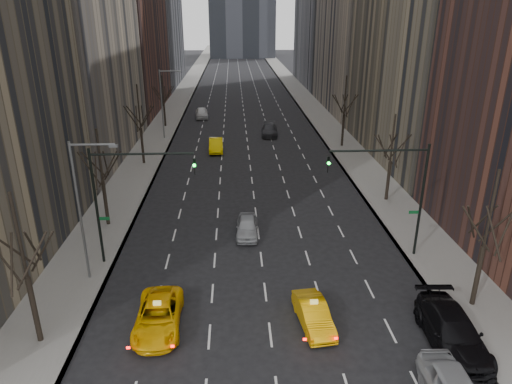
{
  "coord_description": "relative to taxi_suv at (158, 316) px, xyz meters",
  "views": [
    {
      "loc": [
        -1.75,
        -15.76,
        16.04
      ],
      "look_at": [
        -0.18,
        15.89,
        3.5
      ],
      "focal_mm": 32.0,
      "sensor_mm": 36.0,
      "label": 1
    }
  ],
  "objects": [
    {
      "name": "tree_lw_b",
      "position": [
        -5.98,
        13.07,
        3.0
      ],
      "size": [
        3.36,
        3.5,
        7.82
      ],
      "color": "black",
      "rests_on": "ground"
    },
    {
      "name": "taxi_sedan",
      "position": [
        8.42,
        -0.21,
        -0.03
      ],
      "size": [
        1.97,
        4.33,
        1.38
      ],
      "primitive_type": "imported",
      "rotation": [
        0.0,
        0.0,
        0.13
      ],
      "color": "#F6A905",
      "rests_on": "ground"
    },
    {
      "name": "sidewalk_left",
      "position": [
        -6.23,
        65.07,
        -0.65
      ],
      "size": [
        4.5,
        320.0,
        0.15
      ],
      "primitive_type": "cube",
      "color": "slate",
      "rests_on": "ground"
    },
    {
      "name": "sidewalk_right",
      "position": [
        18.27,
        65.07,
        -0.65
      ],
      "size": [
        4.5,
        320.0,
        0.15
      ],
      "primitive_type": "cube",
      "color": "slate",
      "rests_on": "ground"
    },
    {
      "name": "taxi_suv",
      "position": [
        0.0,
        0.0,
        0.0
      ],
      "size": [
        2.54,
        5.27,
        1.45
      ],
      "primitive_type": "imported",
      "rotation": [
        0.0,
        0.0,
        0.03
      ],
      "color": "#FFBC05",
      "rests_on": "ground"
    },
    {
      "name": "tree_lw_c",
      "position": [
        -5.98,
        29.07,
        3.31
      ],
      "size": [
        3.36,
        3.5,
        8.74
      ],
      "color": "black",
      "rests_on": "ground"
    },
    {
      "name": "traffic_mast_right",
      "position": [
        15.12,
        7.07,
        4.76
      ],
      "size": [
        6.69,
        0.39,
        8.0
      ],
      "color": "black",
      "rests_on": "ground"
    },
    {
      "name": "tree_lw_a",
      "position": [
        -5.98,
        -0.93,
        3.15
      ],
      "size": [
        3.36,
        3.5,
        8.28
      ],
      "color": "black",
      "rests_on": "ground"
    },
    {
      "name": "traffic_mast_left",
      "position": [
        -3.09,
        7.07,
        4.76
      ],
      "size": [
        6.69,
        0.39,
        8.0
      ],
      "color": "black",
      "rests_on": "ground"
    },
    {
      "name": "tree_rw_b",
      "position": [
        18.02,
        17.07,
        3.0
      ],
      "size": [
        3.36,
        3.5,
        7.82
      ],
      "color": "black",
      "rests_on": "ground"
    },
    {
      "name": "tree_lw_d",
      "position": [
        -5.98,
        47.07,
        2.84
      ],
      "size": [
        3.36,
        3.5,
        7.36
      ],
      "color": "black",
      "rests_on": "ground"
    },
    {
      "name": "tree_rw_a",
      "position": [
        18.02,
        1.07,
        3.15
      ],
      "size": [
        3.36,
        3.5,
        8.28
      ],
      "color": "black",
      "rests_on": "ground"
    },
    {
      "name": "silver_sedan_ahead",
      "position": [
        5.15,
        10.84,
        -0.02
      ],
      "size": [
        1.82,
        4.21,
        1.42
      ],
      "primitive_type": "imported",
      "rotation": [
        0.0,
        0.0,
        -0.04
      ],
      "color": "#979A9E",
      "rests_on": "ground"
    },
    {
      "name": "tree_rw_c",
      "position": [
        18.02,
        35.07,
        3.31
      ],
      "size": [
        3.36,
        3.5,
        8.74
      ],
      "color": "black",
      "rests_on": "ground"
    },
    {
      "name": "streetlight_near",
      "position": [
        -4.82,
        5.07,
        4.89
      ],
      "size": [
        2.83,
        0.22,
        9.0
      ],
      "color": "slate",
      "rests_on": "ground"
    },
    {
      "name": "far_taxi",
      "position": [
        2.03,
        33.75,
        0.06
      ],
      "size": [
        1.81,
        4.81,
        1.57
      ],
      "primitive_type": "imported",
      "rotation": [
        0.0,
        0.0,
        0.03
      ],
      "color": "yellow",
      "rests_on": "ground"
    },
    {
      "name": "streetlight_far",
      "position": [
        -4.82,
        40.07,
        4.89
      ],
      "size": [
        2.83,
        0.22,
        9.0
      ],
      "color": "slate",
      "rests_on": "ground"
    },
    {
      "name": "far_suv_grey",
      "position": [
        9.18,
        41.31,
        0.04
      ],
      "size": [
        2.48,
        5.41,
        1.53
      ],
      "primitive_type": "imported",
      "rotation": [
        0.0,
        0.0,
        -0.06
      ],
      "color": "#2C2C31",
      "rests_on": "ground"
    },
    {
      "name": "parked_suv_black",
      "position": [
        15.22,
        -2.21,
        0.16
      ],
      "size": [
        2.78,
        6.2,
        1.77
      ],
      "primitive_type": "imported",
      "rotation": [
        0.0,
        0.0,
        -0.05
      ],
      "color": "black",
      "rests_on": "ground"
    },
    {
      "name": "far_car_white",
      "position": [
        -0.88,
        52.95,
        0.09
      ],
      "size": [
        2.37,
        4.96,
        1.64
      ],
      "primitive_type": "imported",
      "rotation": [
        0.0,
        0.0,
        0.09
      ],
      "color": "silver",
      "rests_on": "ground"
    }
  ]
}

